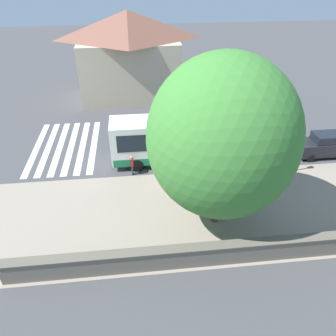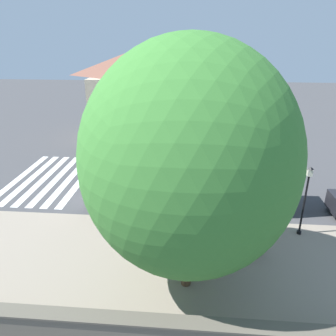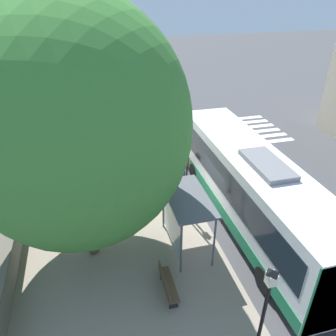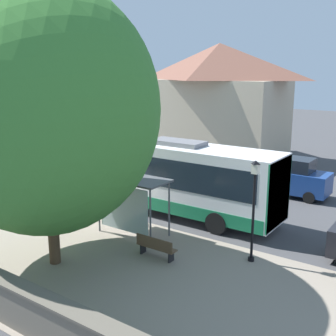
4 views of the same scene
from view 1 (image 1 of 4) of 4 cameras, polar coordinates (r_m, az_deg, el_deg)
name	(u,v)px [view 1 (image 1 of 4)]	position (r m, az deg, el deg)	size (l,w,h in m)	color
ground_plane	(178,173)	(24.49, 1.73, -0.90)	(120.00, 120.00, 0.00)	#424244
sidewalk_plaza	(187,213)	(20.98, 3.41, -7.82)	(9.00, 44.00, 0.02)	gray
crosswalk_stripes	(66,147)	(29.17, -17.42, 3.58)	(9.00, 5.25, 0.01)	silver
stone_wall	(200,255)	(17.70, 5.66, -14.86)	(0.60, 20.00, 1.32)	#6B6356
background_building	(129,55)	(36.84, -6.73, 18.97)	(6.94, 10.90, 9.06)	#C6B293
bus	(192,138)	(25.23, 4.18, 5.30)	(2.68, 12.28, 3.74)	white
bus_shelter	(212,159)	(22.41, 7.72, 1.60)	(1.63, 3.17, 2.55)	#515459
pedestrian	(132,164)	(23.99, -6.31, 0.73)	(0.34, 0.22, 1.58)	#2D3347
bench	(247,187)	(22.95, 13.64, -3.19)	(0.40, 1.68, 0.88)	brown
street_lamp_near	(285,147)	(24.56, 19.75, 3.49)	(0.28, 0.28, 3.92)	black
street_lamp_far	(162,151)	(22.16, -1.00, 2.96)	(0.28, 0.28, 4.33)	black
shade_tree	(222,138)	(17.32, 9.47, 5.20)	(7.99, 7.99, 10.16)	brown
parked_car_behind_bus	(324,145)	(28.96, 25.55, 3.62)	(1.84, 4.19, 1.96)	black
parked_car_far_lane	(225,112)	(32.15, 9.96, 9.63)	(1.95, 4.43, 2.21)	navy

